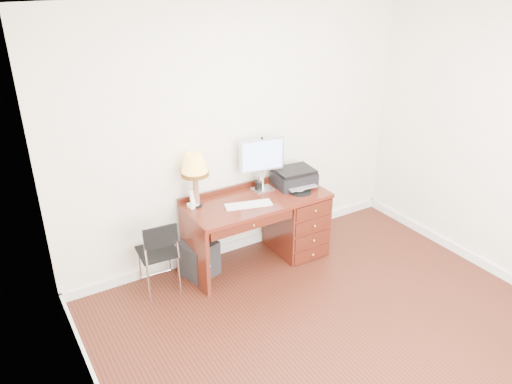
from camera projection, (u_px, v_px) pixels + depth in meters
ground at (340, 336)px, 4.36m from camera, size 4.00×4.00×0.00m
room_shell at (298, 293)px, 4.83m from camera, size 4.00×4.00×4.00m
desk at (282, 220)px, 5.42m from camera, size 1.50×0.67×0.75m
monitor at (262, 158)px, 5.19m from camera, size 0.49×0.19×0.56m
keyboard at (248, 205)px, 4.98m from camera, size 0.49×0.26×0.02m
mouse_pad at (300, 191)px, 5.26m from camera, size 0.24×0.24×0.05m
printer at (294, 177)px, 5.39m from camera, size 0.45×0.37×0.19m
leg_lamp at (195, 168)px, 4.80m from camera, size 0.27×0.27×0.56m
phone at (193, 202)px, 4.93m from camera, size 0.09×0.09×0.18m
pen_cup at (259, 186)px, 5.29m from camera, size 0.08×0.08×0.10m
chair at (159, 249)px, 4.77m from camera, size 0.39×0.39×0.77m
equipment_box at (199, 258)px, 5.14m from camera, size 0.40×0.40×0.38m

